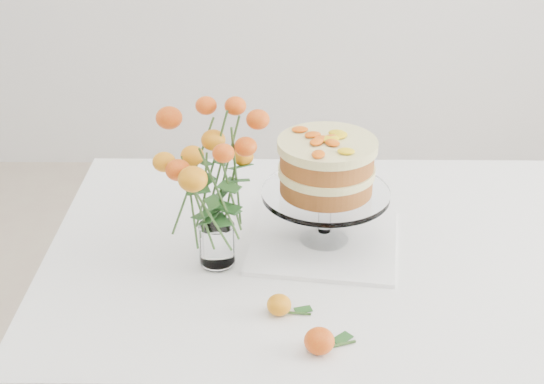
{
  "coord_description": "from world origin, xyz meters",
  "views": [
    {
      "loc": [
        -0.19,
        -1.47,
        1.68
      ],
      "look_at": [
        -0.2,
        -0.03,
        0.91
      ],
      "focal_mm": 50.0,
      "sensor_mm": 36.0,
      "label": 1
    }
  ],
  "objects": [
    {
      "name": "loose_rose_near",
      "position": [
        -0.18,
        -0.25,
        0.78
      ],
      "size": [
        0.09,
        0.05,
        0.04
      ],
      "rotation": [
        0.0,
        0.0,
        -0.11
      ],
      "color": "orange",
      "rests_on": "table"
    },
    {
      "name": "napkin",
      "position": [
        -0.08,
        0.01,
        0.76
      ],
      "size": [
        0.37,
        0.37,
        0.01
      ],
      "primitive_type": "cube",
      "rotation": [
        0.0,
        0.0,
        -0.14
      ],
      "color": "white",
      "rests_on": "table"
    },
    {
      "name": "rose_vase",
      "position": [
        -0.32,
        -0.08,
        0.99
      ],
      "size": [
        0.34,
        0.34,
        0.4
      ],
      "rotation": [
        0.0,
        0.0,
        0.42
      ],
      "color": "white",
      "rests_on": "table"
    },
    {
      "name": "cake_stand",
      "position": [
        -0.08,
        0.01,
        0.94
      ],
      "size": [
        0.29,
        0.29,
        0.26
      ],
      "rotation": [
        0.0,
        0.0,
        0.14
      ],
      "color": "white",
      "rests_on": "napkin"
    },
    {
      "name": "stray_petal_b",
      "position": [
        -0.02,
        -0.14,
        0.76
      ],
      "size": [
        0.03,
        0.02,
        0.0
      ],
      "primitive_type": "ellipsoid",
      "color": "yellow",
      "rests_on": "table"
    },
    {
      "name": "stray_petal_a",
      "position": [
        -0.12,
        -0.1,
        0.76
      ],
      "size": [
        0.03,
        0.02,
        0.0
      ],
      "primitive_type": "ellipsoid",
      "color": "yellow",
      "rests_on": "table"
    },
    {
      "name": "table",
      "position": [
        0.0,
        0.0,
        0.67
      ],
      "size": [
        1.43,
        0.93,
        0.76
      ],
      "color": "#A47A5F",
      "rests_on": "ground"
    },
    {
      "name": "loose_rose_far",
      "position": [
        -0.11,
        -0.37,
        0.78
      ],
      "size": [
        0.1,
        0.06,
        0.05
      ],
      "rotation": [
        0.0,
        0.0,
        0.35
      ],
      "color": "red",
      "rests_on": "table"
    }
  ]
}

